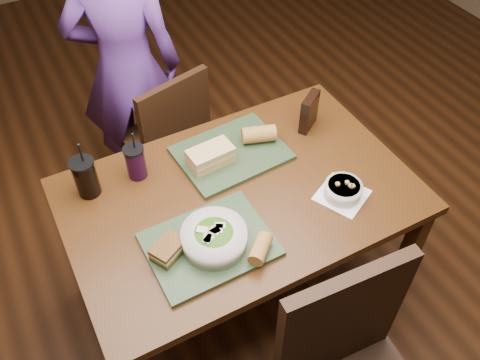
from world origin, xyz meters
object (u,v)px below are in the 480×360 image
(dining_table, at_px, (240,208))
(baguette_near, at_px, (260,249))
(tray_near, at_px, (210,244))
(salad_bowl, at_px, (214,237))
(cup_berry, at_px, (136,162))
(chair_far, at_px, (172,137))
(chip_bag, at_px, (309,112))
(soup_bowl, at_px, (343,190))
(sandwich_far, at_px, (211,156))
(diner, at_px, (127,69))
(cup_cola, at_px, (86,177))
(sandwich_near, at_px, (168,249))
(baguette_far, at_px, (259,134))
(tray_far, at_px, (231,153))

(dining_table, xyz_separation_m, baguette_near, (-0.08, -0.29, 0.14))
(tray_near, relative_size, salad_bowl, 1.87)
(baguette_near, xyz_separation_m, cup_berry, (-0.23, 0.56, 0.03))
(chair_far, bearing_deg, chip_bag, -47.96)
(soup_bowl, xyz_separation_m, baguette_near, (-0.41, -0.09, 0.01))
(tray_near, distance_m, chip_bag, 0.74)
(chair_far, height_order, salad_bowl, chair_far)
(tray_near, xyz_separation_m, sandwich_far, (0.17, 0.35, 0.04))
(diner, relative_size, cup_berry, 6.84)
(cup_cola, bearing_deg, soup_bowl, -29.22)
(tray_near, xyz_separation_m, soup_bowl, (0.54, -0.03, 0.02))
(sandwich_near, height_order, cup_cola, cup_cola)
(sandwich_near, bearing_deg, cup_berry, 84.26)
(diner, relative_size, soup_bowl, 6.54)
(soup_bowl, xyz_separation_m, cup_berry, (-0.64, 0.46, 0.04))
(soup_bowl, relative_size, cup_cola, 0.92)
(dining_table, relative_size, cup_berry, 5.99)
(salad_bowl, distance_m, soup_bowl, 0.53)
(baguette_far, distance_m, cup_berry, 0.51)
(baguette_far, distance_m, cup_cola, 0.70)
(tray_near, xyz_separation_m, sandwich_near, (-0.14, 0.02, 0.04))
(tray_far, xyz_separation_m, chip_bag, (0.37, 0.00, 0.07))
(cup_cola, height_order, cup_berry, cup_cola)
(chair_far, height_order, tray_far, chair_far)
(salad_bowl, height_order, soup_bowl, salad_bowl)
(diner, bearing_deg, chair_far, 128.60)
(sandwich_far, distance_m, baguette_near, 0.47)
(tray_far, relative_size, sandwich_near, 3.08)
(cup_cola, bearing_deg, diner, 60.96)
(dining_table, xyz_separation_m, chair_far, (-0.01, 0.70, -0.17))
(sandwich_far, bearing_deg, baguette_far, 5.70)
(sandwich_near, bearing_deg, dining_table, 22.62)
(chair_far, height_order, chip_bag, chip_bag)
(diner, height_order, soup_bowl, diner)
(baguette_near, bearing_deg, cup_cola, 127.04)
(chair_far, relative_size, diner, 0.59)
(tray_near, distance_m, sandwich_far, 0.39)
(sandwich_near, height_order, chip_bag, chip_bag)
(chair_far, xyz_separation_m, cup_cola, (-0.48, -0.43, 0.35))
(baguette_near, distance_m, cup_cola, 0.70)
(chair_far, xyz_separation_m, soup_bowl, (0.34, -0.89, 0.30))
(tray_far, distance_m, chip_bag, 0.38)
(dining_table, relative_size, chair_far, 1.49)
(soup_bowl, distance_m, cup_cola, 0.95)
(diner, xyz_separation_m, salad_bowl, (-0.09, -1.16, 0.06))
(baguette_far, bearing_deg, sandwich_near, -147.35)
(tray_near, distance_m, sandwich_near, 0.15)
(diner, relative_size, cup_cola, 6.01)
(sandwich_near, xyz_separation_m, baguette_far, (0.54, 0.35, 0.01))
(tray_near, xyz_separation_m, baguette_near, (0.13, -0.12, 0.04))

